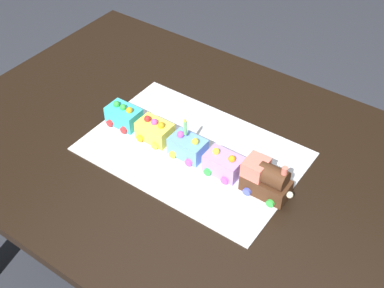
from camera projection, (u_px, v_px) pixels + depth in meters
The scene contains 9 objects.
ground_plane at pixel (181, 284), 1.97m from camera, with size 8.00×8.00×0.00m, color #2D3038.
dining_table at pixel (178, 170), 1.54m from camera, with size 1.40×1.00×0.74m.
cake_board at pixel (192, 152), 1.44m from camera, with size 0.60×0.40×0.00m, color silver.
cake_locomotive at pixel (266, 179), 1.30m from camera, with size 0.14×0.08×0.12m.
cake_car_caboose_lavender at pixel (223, 164), 1.36m from camera, with size 0.10×0.08×0.07m.
cake_car_flatbed_sky_blue at pixel (188, 147), 1.41m from camera, with size 0.10×0.08×0.07m.
cake_car_hopper_lemon at pixel (155, 131), 1.46m from camera, with size 0.10×0.08×0.07m.
cake_car_gondola_turquoise at pixel (124, 116), 1.51m from camera, with size 0.10×0.08×0.07m.
birthday_candle at pixel (185, 126), 1.37m from camera, with size 0.01×0.01×0.06m.
Camera 1 is at (-0.66, 0.86, 1.74)m, focal length 47.33 mm.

